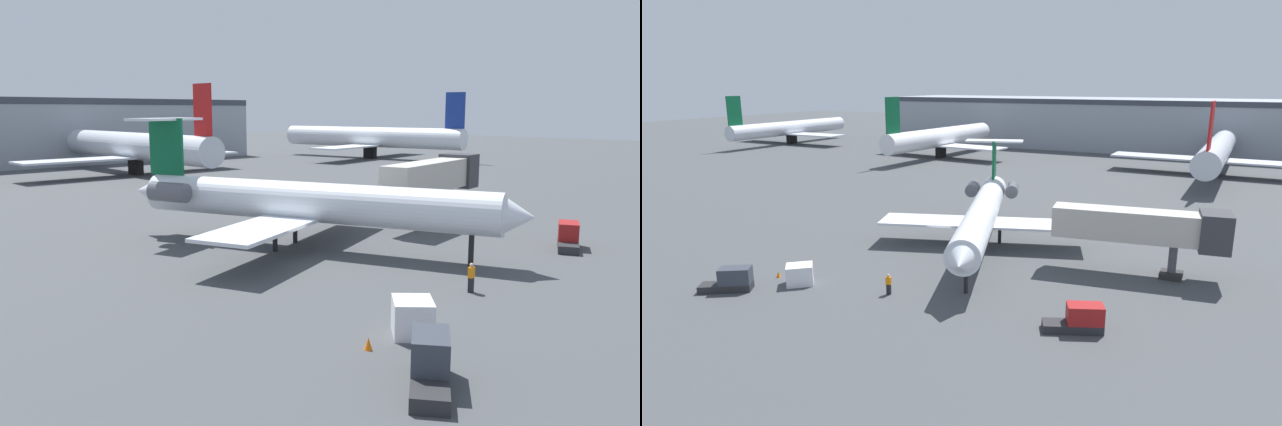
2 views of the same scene
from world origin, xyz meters
The scene contains 10 objects.
ground_plane centered at (0.00, 0.00, -0.05)m, with size 400.00×400.00×0.10m, color #424447.
regional_jet centered at (3.32, 2.56, 3.58)m, with size 21.31×30.76×9.52m.
jet_bridge centered at (19.53, 1.50, 4.28)m, with size 14.65×5.07×5.97m.
ground_crew_marshaller centered at (2.29, -12.46, 0.86)m, with size 0.43×0.31×1.69m.
baggage_tug_lead centered at (17.29, -11.68, 0.84)m, with size 4.22×2.91×1.90m.
baggage_tug_trailing centered at (-9.34, -17.66, 0.84)m, with size 4.09×3.41×1.90m.
cargo_container_uld centered at (-5.50, -14.08, 0.83)m, with size 2.76×2.74×1.66m.
traffic_cone_near centered at (-8.28, -13.79, 0.28)m, with size 0.36×0.36×0.55m.
parked_airliner_centre centered at (21.97, 59.52, 4.44)m, with size 36.13×42.94×13.70m.
parked_airliner_east_mid centered at (74.87, 55.10, 4.40)m, with size 36.08×42.53×13.62m.
Camera 1 is at (-27.68, -29.86, 10.12)m, focal length 34.68 mm.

